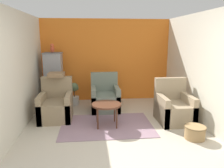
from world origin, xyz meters
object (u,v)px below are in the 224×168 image
at_px(armchair_middle, 105,99).
at_px(armchair_left, 56,106).
at_px(birdcage, 54,80).
at_px(parrot, 52,48).
at_px(potted_plant, 74,94).
at_px(wicker_basket, 195,132).
at_px(armchair_right, 174,108).
at_px(coffee_table, 107,106).

bearing_deg(armchair_middle, armchair_left, -154.60).
bearing_deg(birdcage, armchair_middle, -21.87).
xyz_separation_m(parrot, potted_plant, (0.56, -0.05, -1.30)).
distance_m(armchair_middle, birdcage, 1.59).
bearing_deg(wicker_basket, birdcage, 140.47).
bearing_deg(parrot, birdcage, -90.00).
relative_size(armchair_right, wicker_basket, 2.44).
xyz_separation_m(coffee_table, armchair_left, (-1.17, 0.54, -0.15)).
xyz_separation_m(armchair_middle, parrot, (-1.42, 0.57, 1.33)).
relative_size(potted_plant, wicker_basket, 1.62).
distance_m(potted_plant, wicker_basket, 3.49).
distance_m(armchair_left, wicker_basket, 3.14).
height_order(coffee_table, armchair_left, armchair_left).
relative_size(armchair_left, birdcage, 0.65).
bearing_deg(parrot, potted_plant, -5.38).
distance_m(parrot, wicker_basket, 4.21).
bearing_deg(coffee_table, armchair_middle, 87.67).
height_order(armchair_left, armchair_right, same).
xyz_separation_m(armchair_right, potted_plant, (-2.40, 1.53, 0.03)).
relative_size(armchair_right, birdcage, 0.65).
bearing_deg(armchair_middle, birdcage, 158.13).
xyz_separation_m(armchair_left, birdcage, (-0.20, 1.15, 0.44)).
xyz_separation_m(armchair_right, parrot, (-2.96, 1.58, 1.33)).
distance_m(armchair_left, armchair_middle, 1.35).
bearing_deg(armchair_middle, wicker_basket, -50.16).
distance_m(armchair_right, birdcage, 3.38).
distance_m(coffee_table, parrot, 2.48).
bearing_deg(parrot, wicker_basket, -39.55).
xyz_separation_m(coffee_table, armchair_right, (1.58, 0.11, -0.15)).
distance_m(armchair_middle, wicker_basket, 2.52).
distance_m(armchair_right, wicker_basket, 0.94).
relative_size(armchair_middle, parrot, 3.93).
relative_size(armchair_left, potted_plant, 1.50).
height_order(armchair_right, birdcage, birdcage).
relative_size(coffee_table, wicker_basket, 1.61).
distance_m(armchair_right, parrot, 3.61).
height_order(armchair_right, parrot, parrot).
bearing_deg(armchair_left, armchair_middle, 25.40).
distance_m(coffee_table, armchair_left, 1.30).
bearing_deg(birdcage, armchair_left, -80.06).
xyz_separation_m(coffee_table, birdcage, (-1.38, 1.69, 0.30)).
height_order(armchair_right, armchair_middle, same).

